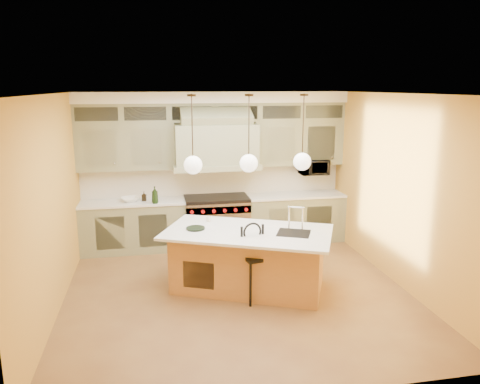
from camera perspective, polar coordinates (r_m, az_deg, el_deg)
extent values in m
plane|color=brown|center=(7.14, -0.36, -12.08)|extent=(5.00, 5.00, 0.00)
plane|color=white|center=(6.48, -0.39, 11.89)|extent=(5.00, 5.00, 0.00)
plane|color=gold|center=(9.08, -3.24, 2.94)|extent=(5.00, 0.00, 5.00)
plane|color=gold|center=(4.33, 5.70, -8.30)|extent=(5.00, 0.00, 5.00)
plane|color=gold|center=(6.69, -21.95, -1.57)|extent=(0.00, 5.00, 5.00)
plane|color=gold|center=(7.51, 18.73, 0.19)|extent=(0.00, 5.00, 5.00)
cube|color=gray|center=(8.92, -12.81, -4.14)|extent=(1.90, 0.65, 0.90)
cube|color=gray|center=(9.32, 6.61, -3.17)|extent=(1.90, 0.65, 0.90)
cube|color=white|center=(8.80, -12.96, -1.22)|extent=(1.90, 0.68, 0.04)
cube|color=white|center=(9.21, 6.68, -0.36)|extent=(1.90, 0.68, 0.04)
cube|color=silver|center=(9.10, -3.20, 1.49)|extent=(5.00, 0.04, 0.56)
cube|color=gray|center=(8.77, -13.75, 5.38)|extent=(1.75, 0.35, 0.85)
cube|color=gray|center=(9.20, 7.01, 5.98)|extent=(1.75, 0.35, 0.85)
cube|color=gray|center=(8.66, -2.97, 5.81)|extent=(1.50, 0.70, 0.75)
cube|color=gray|center=(8.72, -2.94, 3.20)|extent=(1.60, 0.76, 0.10)
cube|color=#333833|center=(8.78, -3.17, 9.67)|extent=(5.00, 0.35, 0.35)
cube|color=white|center=(8.75, -3.18, 11.46)|extent=(5.00, 0.47, 0.20)
cube|color=silver|center=(8.97, -2.86, -3.74)|extent=(1.20, 0.70, 0.90)
cube|color=black|center=(8.84, -2.89, -0.76)|extent=(1.20, 0.70, 0.06)
cube|color=silver|center=(8.57, -2.59, -2.23)|extent=(1.20, 0.06, 0.14)
cube|color=#AC743D|center=(7.11, 1.03, -8.34)|extent=(2.40, 1.83, 0.88)
cube|color=white|center=(6.91, 0.95, -4.92)|extent=(2.73, 2.16, 0.04)
cube|color=black|center=(6.85, 6.56, -5.16)|extent=(0.59, 0.57, 0.05)
cylinder|color=black|center=(6.58, 1.29, -11.26)|extent=(0.04, 0.04, 0.64)
cylinder|color=black|center=(6.71, 3.92, -10.81)|extent=(0.04, 0.04, 0.64)
cylinder|color=black|center=(6.86, 0.20, -10.22)|extent=(0.04, 0.04, 0.64)
cylinder|color=black|center=(6.98, 2.74, -9.82)|extent=(0.04, 0.04, 0.64)
cube|color=black|center=(6.65, 2.06, -7.83)|extent=(0.45, 0.45, 0.05)
torus|color=black|center=(6.70, 1.51, -4.90)|extent=(0.28, 0.08, 0.28)
imported|color=black|center=(9.30, 8.99, 3.03)|extent=(0.54, 0.37, 0.30)
imported|color=black|center=(8.51, -10.34, -0.35)|extent=(0.14, 0.14, 0.31)
imported|color=black|center=(8.75, -11.61, -0.50)|extent=(0.09, 0.09, 0.18)
imported|color=white|center=(8.77, -13.26, -0.88)|extent=(0.37, 0.37, 0.08)
imported|color=white|center=(7.38, -3.88, -3.30)|extent=(0.10, 0.10, 0.08)
cylinder|color=#2D2319|center=(6.51, -5.94, 11.65)|extent=(0.12, 0.12, 0.03)
cylinder|color=#2D2319|center=(6.54, -5.85, 7.75)|extent=(0.02, 0.02, 0.93)
sphere|color=white|center=(6.60, -5.75, 3.29)|extent=(0.26, 0.26, 0.26)
cylinder|color=#2D2319|center=(6.63, 1.11, 11.74)|extent=(0.12, 0.12, 0.03)
cylinder|color=#2D2319|center=(6.65, 1.09, 7.90)|extent=(0.02, 0.02, 0.93)
sphere|color=white|center=(6.72, 1.08, 3.52)|extent=(0.26, 0.26, 0.26)
cylinder|color=#2D2319|center=(6.84, 7.82, 11.66)|extent=(0.12, 0.12, 0.03)
cylinder|color=#2D2319|center=(6.86, 7.71, 7.94)|extent=(0.02, 0.02, 0.93)
sphere|color=white|center=(6.92, 7.58, 3.69)|extent=(0.26, 0.26, 0.26)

